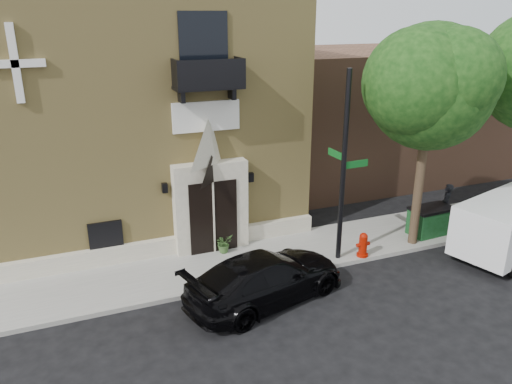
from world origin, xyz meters
TOP-DOWN VIEW (x-y plane):
  - ground at (0.00, 0.00)m, footprint 120.00×120.00m
  - sidewalk at (1.00, 1.50)m, footprint 42.00×3.00m
  - church at (-2.99, 7.95)m, footprint 12.20×11.01m
  - neighbour_building at (12.00, 9.00)m, footprint 18.00×8.00m
  - street_tree_left at (6.03, 0.35)m, footprint 4.97×4.38m
  - black_sedan at (-0.43, -0.91)m, footprint 5.49×3.38m
  - street_sign at (2.85, 0.45)m, footprint 1.02×1.02m
  - fire_hydrant at (3.67, 0.20)m, footprint 0.50×0.40m
  - dumpster at (7.11, 0.86)m, footprint 1.69×1.03m
  - planter at (-0.71, 2.28)m, footprint 0.75×0.69m
  - pedestrian_near at (8.21, 1.34)m, footprint 0.74×0.69m

SIDE VIEW (x-z plane):
  - ground at x=0.00m, z-range 0.00..0.00m
  - sidewalk at x=1.00m, z-range 0.00..0.15m
  - planter at x=-0.71m, z-range 0.15..0.83m
  - fire_hydrant at x=3.67m, z-range 0.14..1.02m
  - dumpster at x=7.11m, z-range 0.16..1.23m
  - black_sedan at x=-0.43m, z-range 0.00..1.49m
  - pedestrian_near at x=8.21m, z-range 0.15..1.85m
  - neighbour_building at x=12.00m, z-range 0.00..6.40m
  - street_sign at x=2.85m, z-range 0.17..6.58m
  - church at x=-2.99m, z-range -0.02..9.28m
  - street_tree_left at x=6.03m, z-range 1.98..9.75m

